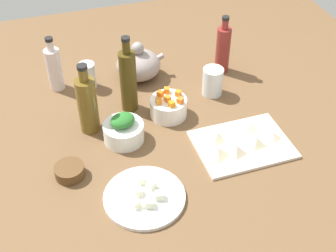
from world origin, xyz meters
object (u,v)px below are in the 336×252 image
(teapot, at_px, (139,64))
(bottle_1, at_px, (128,80))
(bowl_small_side, at_px, (70,171))
(cutting_board, at_px, (242,144))
(plate_tofu, at_px, (144,197))
(bowl_carrots, at_px, (168,107))
(bottle_2, at_px, (223,49))
(drinking_glass_0, at_px, (213,81))
(bottle_0, at_px, (54,68))
(drinking_glass_1, at_px, (88,76))
(bowl_greens, at_px, (124,132))
(bottle_3, at_px, (87,104))

(teapot, relative_size, bottle_1, 0.65)
(bowl_small_side, xyz_separation_m, bottle_1, (0.24, 0.25, 0.10))
(cutting_board, relative_size, plate_tofu, 1.28)
(bowl_carrots, bearing_deg, bottle_2, 35.59)
(drinking_glass_0, bearing_deg, bottle_1, 178.72)
(plate_tofu, bearing_deg, bottle_1, 81.51)
(bottle_0, bearing_deg, cutting_board, -43.63)
(bowl_carrots, height_order, drinking_glass_0, drinking_glass_0)
(drinking_glass_1, bearing_deg, bowl_carrots, -47.01)
(bowl_small_side, bearing_deg, plate_tofu, -39.39)
(bowl_greens, xyz_separation_m, drinking_glass_1, (-0.06, 0.31, 0.02))
(bottle_0, height_order, drinking_glass_0, bottle_0)
(bottle_3, bearing_deg, bowl_small_side, -116.82)
(bottle_2, bearing_deg, bottle_0, 172.92)
(cutting_board, distance_m, drinking_glass_1, 0.60)
(bottle_1, xyz_separation_m, drinking_glass_0, (0.30, -0.01, -0.06))
(bottle_0, bearing_deg, drinking_glass_0, -21.05)
(plate_tofu, bearing_deg, teapot, 76.23)
(bowl_carrots, relative_size, bottle_2, 0.55)
(bowl_carrots, distance_m, bowl_small_side, 0.39)
(teapot, xyz_separation_m, bottle_2, (0.30, -0.05, 0.04))
(plate_tofu, distance_m, bottle_2, 0.69)
(bowl_small_side, distance_m, bottle_1, 0.36)
(teapot, bearing_deg, cutting_board, -65.93)
(teapot, height_order, bottle_3, bottle_3)
(bottle_3, bearing_deg, drinking_glass_1, 81.31)
(bottle_3, bearing_deg, teapot, 46.23)
(plate_tofu, xyz_separation_m, bowl_greens, (0.00, 0.25, 0.02))
(bowl_carrots, bearing_deg, drinking_glass_0, 20.95)
(cutting_board, xyz_separation_m, bottle_0, (-0.50, 0.48, 0.08))
(bowl_carrots, xyz_separation_m, bottle_0, (-0.33, 0.27, 0.05))
(plate_tofu, bearing_deg, bowl_greens, 89.25)
(bowl_carrots, xyz_separation_m, teapot, (-0.03, 0.25, 0.02))
(bowl_small_side, bearing_deg, bottle_2, 30.65)
(bowl_carrots, height_order, bottle_2, bottle_2)
(plate_tofu, distance_m, drinking_glass_1, 0.57)
(bottle_2, bearing_deg, drinking_glass_0, -125.23)
(bowl_carrots, distance_m, bottle_0, 0.43)
(drinking_glass_0, bearing_deg, teapot, 140.82)
(bowl_small_side, xyz_separation_m, teapot, (0.32, 0.42, 0.04))
(bottle_2, distance_m, drinking_glass_0, 0.16)
(cutting_board, height_order, bottle_1, bottle_1)
(drinking_glass_0, bearing_deg, bottle_2, 54.77)
(bowl_carrots, height_order, bottle_0, bottle_0)
(bowl_greens, distance_m, teapot, 0.35)
(cutting_board, relative_size, bottle_3, 1.19)
(bowl_carrots, height_order, bottle_3, bottle_3)
(plate_tofu, height_order, bottle_2, bottle_2)
(bowl_carrots, relative_size, bottle_3, 0.50)
(bottle_2, distance_m, drinking_glass_1, 0.50)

